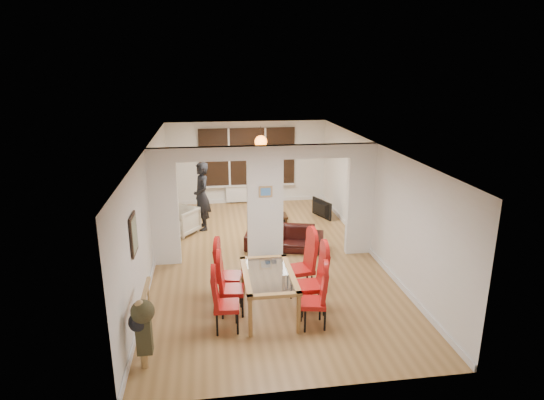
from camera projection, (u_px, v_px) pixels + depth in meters
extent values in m
cube|color=olive|center=(265.00, 257.00, 10.48)|extent=(5.00, 9.00, 0.01)
cube|color=white|center=(265.00, 203.00, 10.11)|extent=(5.00, 0.18, 2.60)
cube|color=black|center=(247.00, 157.00, 14.27)|extent=(3.00, 0.08, 1.80)
cube|color=white|center=(248.00, 194.00, 14.57)|extent=(1.40, 0.08, 0.50)
sphere|color=orange|center=(261.00, 142.00, 13.04)|extent=(0.36, 0.36, 0.36)
cube|color=gray|center=(134.00, 234.00, 7.42)|extent=(0.04, 0.52, 0.67)
cube|color=#4C8CD8|center=(266.00, 192.00, 9.93)|extent=(0.30, 0.03, 0.25)
imported|color=black|center=(284.00, 238.00, 10.92)|extent=(1.99, 1.18, 0.55)
imported|color=beige|center=(181.00, 221.00, 11.86)|extent=(1.07, 1.08, 0.71)
imported|color=black|center=(202.00, 196.00, 12.05)|extent=(0.76, 0.59, 1.83)
imported|color=black|center=(319.00, 209.00, 13.16)|extent=(0.88, 0.44, 0.52)
cylinder|color=#143F19|center=(275.00, 211.00, 12.54)|extent=(0.08, 0.08, 0.30)
imported|color=black|center=(269.00, 215.00, 12.58)|extent=(0.21, 0.21, 0.05)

